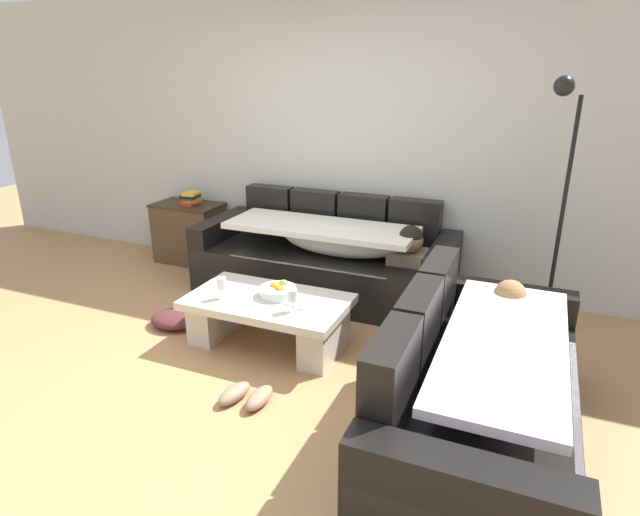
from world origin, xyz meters
TOP-DOWN VIEW (x-y plane):
  - ground_plane at (0.00, 0.00)m, footprint 14.00×14.00m
  - back_wall at (0.00, 2.15)m, footprint 9.00×0.10m
  - couch_along_wall at (0.09, 1.62)m, footprint 2.34×0.92m
  - couch_near_window at (1.65, -0.02)m, footprint 0.92×2.00m
  - coffee_table at (0.04, 0.54)m, footprint 1.20×0.68m
  - fruit_bowl at (0.10, 0.61)m, footprint 0.28×0.28m
  - wine_glass_near_left at (-0.26, 0.41)m, footprint 0.07×0.07m
  - wine_glass_near_right at (0.32, 0.41)m, footprint 0.07×0.07m
  - open_magazine at (0.27, 0.58)m, footprint 0.32×0.27m
  - side_cabinet at (-1.61, 1.85)m, footprint 0.72×0.44m
  - book_stack_on_cabinet at (-1.55, 1.85)m, footprint 0.19×0.21m
  - floor_lamp at (1.93, 1.58)m, footprint 0.33×0.31m
  - pair_of_shoes at (0.27, -0.18)m, footprint 0.32×0.30m
  - crumpled_garment at (-0.81, 0.50)m, footprint 0.40×0.32m

SIDE VIEW (x-z plane):
  - ground_plane at x=0.00m, z-range 0.00..0.00m
  - pair_of_shoes at x=0.27m, z-range 0.00..0.09m
  - crumpled_garment at x=-0.81m, z-range 0.00..0.12m
  - coffee_table at x=0.04m, z-range 0.05..0.43m
  - side_cabinet at x=-1.61m, z-range 0.00..0.64m
  - couch_along_wall at x=0.09m, z-range -0.11..0.77m
  - couch_near_window at x=1.65m, z-range -0.10..0.78m
  - open_magazine at x=0.27m, z-range 0.38..0.39m
  - fruit_bowl at x=0.10m, z-range 0.37..0.47m
  - wine_glass_near_left at x=-0.26m, z-range 0.41..0.58m
  - wine_glass_near_right at x=0.32m, z-range 0.41..0.58m
  - book_stack_on_cabinet at x=-1.55m, z-range 0.64..0.77m
  - floor_lamp at x=1.93m, z-range 0.14..2.09m
  - back_wall at x=0.00m, z-range 0.00..2.70m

